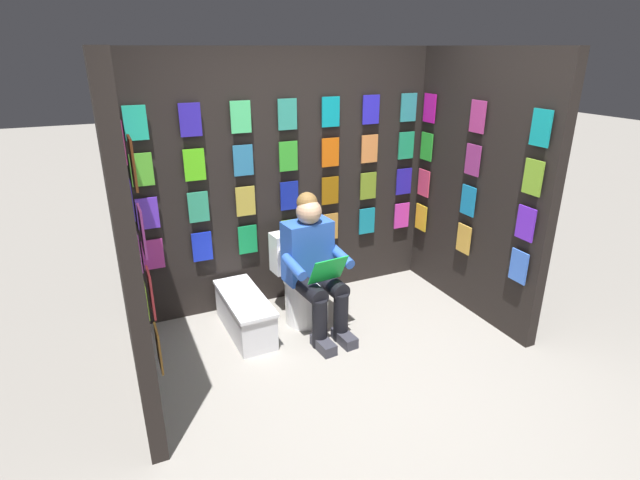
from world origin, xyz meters
name	(u,v)px	position (x,y,z in m)	size (l,w,h in m)	color
ground_plane	(375,395)	(0.00, 0.00, 0.00)	(30.00, 30.00, 0.00)	gray
display_wall_back	(286,181)	(0.00, -1.70, 1.15)	(2.91, 0.14, 2.29)	black
display_wall_left	(477,186)	(-1.46, -0.82, 1.15)	(0.14, 1.65, 2.29)	black
display_wall_right	(123,235)	(1.46, -0.82, 1.15)	(0.14, 1.65, 2.29)	black
toilet	(302,284)	(0.05, -1.21, 0.33)	(0.43, 0.57, 0.77)	white
person_reading	(314,265)	(0.03, -0.99, 0.60)	(0.55, 0.71, 1.19)	blue
comic_longbox_near	(245,314)	(0.59, -1.19, 0.17)	(0.34, 0.83, 0.34)	silver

